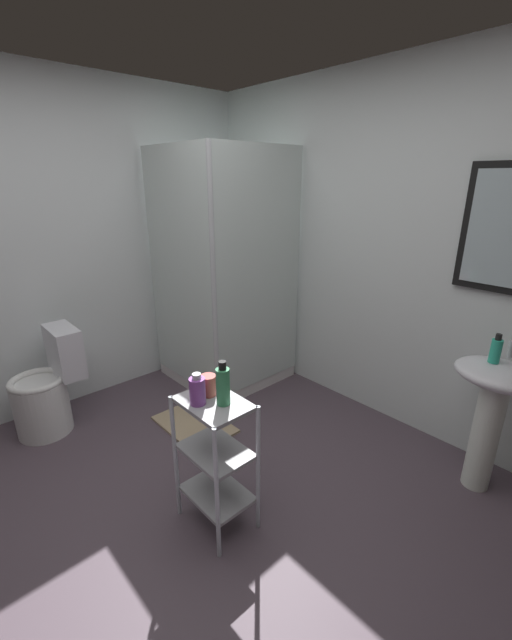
{
  "coord_description": "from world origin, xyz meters",
  "views": [
    {
      "loc": [
        1.4,
        -0.78,
        1.76
      ],
      "look_at": [
        -0.41,
        0.88,
        0.88
      ],
      "focal_mm": 22.3,
      "sensor_mm": 36.0,
      "label": 1
    }
  ],
  "objects_px": {
    "rinse_cup": "(208,385)",
    "toilet": "(48,391)",
    "bath_mat": "(194,424)",
    "conditioner_bottle_purple": "(197,390)",
    "body_wash_bottle_green": "(223,385)",
    "hand_soap_bottle": "(496,350)",
    "pedestal_sink": "(493,401)",
    "storage_cart": "(215,453)",
    "shower_stall": "(224,333)"
  },
  "relations": [
    {
      "from": "toilet",
      "to": "body_wash_bottle_green",
      "type": "relative_size",
      "value": 3.39
    },
    {
      "from": "conditioner_bottle_purple",
      "to": "hand_soap_bottle",
      "type": "bearing_deg",
      "value": 58.53
    },
    {
      "from": "pedestal_sink",
      "to": "body_wash_bottle_green",
      "type": "bearing_deg",
      "value": -121.49
    },
    {
      "from": "hand_soap_bottle",
      "to": "rinse_cup",
      "type": "xyz_separation_m",
      "value": [
        -0.87,
        -1.28,
        -0.09
      ]
    },
    {
      "from": "toilet",
      "to": "bath_mat",
      "type": "distance_m",
      "value": 1.09
    },
    {
      "from": "shower_stall",
      "to": "storage_cart",
      "type": "relative_size",
      "value": 2.7
    },
    {
      "from": "rinse_cup",
      "to": "toilet",
      "type": "bearing_deg",
      "value": -164.12
    },
    {
      "from": "pedestal_sink",
      "to": "rinse_cup",
      "type": "height_order",
      "value": "rinse_cup"
    },
    {
      "from": "shower_stall",
      "to": "body_wash_bottle_green",
      "type": "xyz_separation_m",
      "value": [
        1.27,
        -0.99,
        0.38
      ]
    },
    {
      "from": "hand_soap_bottle",
      "to": "conditioner_bottle_purple",
      "type": "distance_m",
      "value": 1.61
    },
    {
      "from": "storage_cart",
      "to": "body_wash_bottle_green",
      "type": "bearing_deg",
      "value": 26.18
    },
    {
      "from": "toilet",
      "to": "bath_mat",
      "type": "height_order",
      "value": "toilet"
    },
    {
      "from": "toilet",
      "to": "conditioner_bottle_purple",
      "type": "xyz_separation_m",
      "value": [
        1.47,
        0.32,
        0.5
      ]
    },
    {
      "from": "shower_stall",
      "to": "body_wash_bottle_green",
      "type": "height_order",
      "value": "shower_stall"
    },
    {
      "from": "pedestal_sink",
      "to": "hand_soap_bottle",
      "type": "xyz_separation_m",
      "value": [
        -0.04,
        -0.01,
        0.3
      ]
    },
    {
      "from": "conditioner_bottle_purple",
      "to": "body_wash_bottle_green",
      "type": "bearing_deg",
      "value": 46.39
    },
    {
      "from": "conditioner_bottle_purple",
      "to": "rinse_cup",
      "type": "relative_size",
      "value": 1.51
    },
    {
      "from": "storage_cart",
      "to": "rinse_cup",
      "type": "height_order",
      "value": "rinse_cup"
    },
    {
      "from": "body_wash_bottle_green",
      "to": "rinse_cup",
      "type": "xyz_separation_m",
      "value": [
        -0.12,
        -0.0,
        -0.05
      ]
    },
    {
      "from": "storage_cart",
      "to": "rinse_cup",
      "type": "relative_size",
      "value": 7.03
    },
    {
      "from": "toilet",
      "to": "body_wash_bottle_green",
      "type": "distance_m",
      "value": 1.69
    },
    {
      "from": "pedestal_sink",
      "to": "hand_soap_bottle",
      "type": "bearing_deg",
      "value": -162.81
    },
    {
      "from": "conditioner_bottle_purple",
      "to": "rinse_cup",
      "type": "distance_m",
      "value": 0.09
    },
    {
      "from": "hand_soap_bottle",
      "to": "body_wash_bottle_green",
      "type": "bearing_deg",
      "value": -120.48
    },
    {
      "from": "bath_mat",
      "to": "conditioner_bottle_purple",
      "type": "bearing_deg",
      "value": -30.7
    },
    {
      "from": "pedestal_sink",
      "to": "toilet",
      "type": "height_order",
      "value": "pedestal_sink"
    },
    {
      "from": "conditioner_bottle_purple",
      "to": "shower_stall",
      "type": "bearing_deg",
      "value": 137.64
    },
    {
      "from": "body_wash_bottle_green",
      "to": "hand_soap_bottle",
      "type": "bearing_deg",
      "value": 59.52
    },
    {
      "from": "pedestal_sink",
      "to": "bath_mat",
      "type": "xyz_separation_m",
      "value": [
        -1.66,
        -0.92,
        -0.57
      ]
    },
    {
      "from": "storage_cart",
      "to": "conditioner_bottle_purple",
      "type": "relative_size",
      "value": 4.66
    },
    {
      "from": "shower_stall",
      "to": "toilet",
      "type": "distance_m",
      "value": 1.44
    },
    {
      "from": "rinse_cup",
      "to": "shower_stall",
      "type": "bearing_deg",
      "value": 139.24
    },
    {
      "from": "storage_cart",
      "to": "hand_soap_bottle",
      "type": "distance_m",
      "value": 1.6
    },
    {
      "from": "toilet",
      "to": "storage_cart",
      "type": "bearing_deg",
      "value": 14.39
    },
    {
      "from": "shower_stall",
      "to": "hand_soap_bottle",
      "type": "xyz_separation_m",
      "value": [
        2.03,
        0.29,
        0.42
      ]
    },
    {
      "from": "hand_soap_bottle",
      "to": "bath_mat",
      "type": "height_order",
      "value": "hand_soap_bottle"
    },
    {
      "from": "hand_soap_bottle",
      "to": "bath_mat",
      "type": "xyz_separation_m",
      "value": [
        -1.62,
        -0.9,
        -0.87
      ]
    },
    {
      "from": "toilet",
      "to": "hand_soap_bottle",
      "type": "xyz_separation_m",
      "value": [
        2.31,
        1.69,
        0.57
      ]
    },
    {
      "from": "pedestal_sink",
      "to": "storage_cart",
      "type": "distance_m",
      "value": 1.57
    },
    {
      "from": "storage_cart",
      "to": "bath_mat",
      "type": "distance_m",
      "value": 1.01
    },
    {
      "from": "pedestal_sink",
      "to": "rinse_cup",
      "type": "bearing_deg",
      "value": -125.08
    },
    {
      "from": "shower_stall",
      "to": "storage_cart",
      "type": "distance_m",
      "value": 1.59
    },
    {
      "from": "pedestal_sink",
      "to": "hand_soap_bottle",
      "type": "height_order",
      "value": "hand_soap_bottle"
    },
    {
      "from": "storage_cart",
      "to": "conditioner_bottle_purple",
      "type": "xyz_separation_m",
      "value": [
        -0.04,
        -0.06,
        0.37
      ]
    },
    {
      "from": "shower_stall",
      "to": "conditioner_bottle_purple",
      "type": "height_order",
      "value": "shower_stall"
    },
    {
      "from": "storage_cart",
      "to": "bath_mat",
      "type": "bearing_deg",
      "value": 153.92
    },
    {
      "from": "toilet",
      "to": "storage_cart",
      "type": "height_order",
      "value": "toilet"
    },
    {
      "from": "pedestal_sink",
      "to": "conditioner_bottle_purple",
      "type": "xyz_separation_m",
      "value": [
        -0.88,
        -1.38,
        0.23
      ]
    },
    {
      "from": "toilet",
      "to": "hand_soap_bottle",
      "type": "distance_m",
      "value": 2.92
    },
    {
      "from": "rinse_cup",
      "to": "body_wash_bottle_green",
      "type": "bearing_deg",
      "value": 0.74
    }
  ]
}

